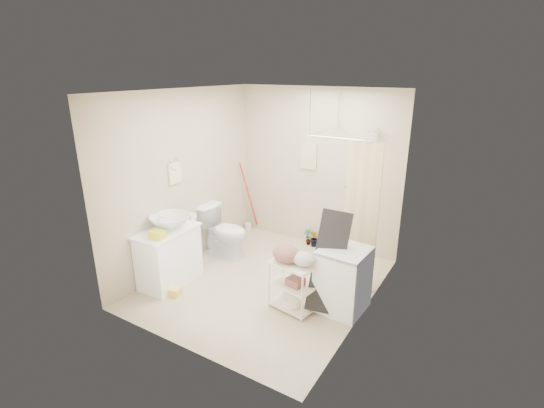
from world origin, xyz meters
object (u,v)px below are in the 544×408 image
(vanity, at_px, (169,256))
(washing_machine, at_px, (343,279))
(toilet, at_px, (225,231))
(laundry_rack, at_px, (292,282))

(vanity, relative_size, washing_machine, 1.11)
(toilet, distance_m, washing_machine, 2.23)
(toilet, xyz_separation_m, laundry_rack, (1.65, -0.79, -0.02))
(laundry_rack, bearing_deg, washing_machine, 41.74)
(vanity, distance_m, washing_machine, 2.39)
(vanity, distance_m, toilet, 1.10)
(vanity, distance_m, laundry_rack, 1.80)
(toilet, distance_m, laundry_rack, 1.83)
(vanity, xyz_separation_m, washing_machine, (2.30, 0.64, 0.01))
(vanity, height_order, toilet, toilet)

